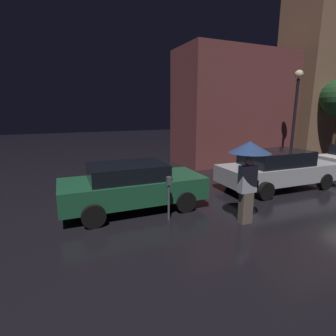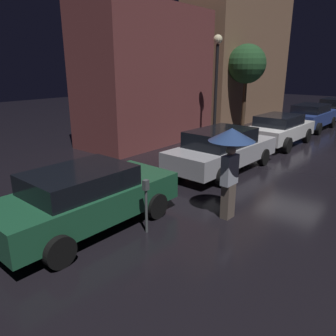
{
  "view_description": "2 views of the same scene",
  "coord_description": "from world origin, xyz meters",
  "px_view_note": "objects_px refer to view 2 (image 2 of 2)",
  "views": [
    {
      "loc": [
        -11.51,
        -5.87,
        2.95
      ],
      "look_at": [
        -8.72,
        0.49,
        1.39
      ],
      "focal_mm": 28.0,
      "sensor_mm": 36.0,
      "label": 1
    },
    {
      "loc": [
        -13.49,
        -4.21,
        3.49
      ],
      "look_at": [
        -7.92,
        0.37,
        1.23
      ],
      "focal_mm": 35.0,
      "sensor_mm": 36.0,
      "label": 2
    }
  ],
  "objects_px": {
    "street_lamp_near": "(216,72)",
    "parked_car_silver": "(222,149)",
    "pedestrian_with_umbrella": "(231,149)",
    "parking_meter": "(146,200)",
    "parked_car_white": "(279,129)",
    "parked_car_black": "(334,108)",
    "parked_car_blue": "(311,116)",
    "parked_car_green": "(86,197)"
  },
  "relations": [
    {
      "from": "parked_car_white",
      "to": "parking_meter",
      "type": "xyz_separation_m",
      "value": [
        -9.99,
        -1.02,
        0.01
      ]
    },
    {
      "from": "parked_car_green",
      "to": "street_lamp_near",
      "type": "distance_m",
      "value": 9.66
    },
    {
      "from": "parked_car_silver",
      "to": "parking_meter",
      "type": "xyz_separation_m",
      "value": [
        -4.97,
        -1.06,
        0.0
      ]
    },
    {
      "from": "parked_car_white",
      "to": "pedestrian_with_umbrella",
      "type": "height_order",
      "value": "pedestrian_with_umbrella"
    },
    {
      "from": "parked_car_green",
      "to": "parked_car_silver",
      "type": "xyz_separation_m",
      "value": [
        5.64,
        -0.13,
        0.02
      ]
    },
    {
      "from": "parked_car_black",
      "to": "parking_meter",
      "type": "height_order",
      "value": "parked_car_black"
    },
    {
      "from": "parked_car_green",
      "to": "parked_car_white",
      "type": "relative_size",
      "value": 1.01
    },
    {
      "from": "pedestrian_with_umbrella",
      "to": "parked_car_black",
      "type": "bearing_deg",
      "value": -171.13
    },
    {
      "from": "parked_car_silver",
      "to": "parked_car_black",
      "type": "bearing_deg",
      "value": 2.68
    },
    {
      "from": "parked_car_white",
      "to": "parked_car_black",
      "type": "relative_size",
      "value": 1.07
    },
    {
      "from": "street_lamp_near",
      "to": "parked_car_silver",
      "type": "bearing_deg",
      "value": -144.4
    },
    {
      "from": "parked_car_green",
      "to": "parked_car_blue",
      "type": "height_order",
      "value": "parked_car_blue"
    },
    {
      "from": "parked_car_blue",
      "to": "parked_car_black",
      "type": "distance_m",
      "value": 5.45
    },
    {
      "from": "parked_car_blue",
      "to": "parking_meter",
      "type": "distance_m",
      "value": 14.96
    },
    {
      "from": "parked_car_silver",
      "to": "street_lamp_near",
      "type": "height_order",
      "value": "street_lamp_near"
    },
    {
      "from": "parked_car_silver",
      "to": "parked_car_blue",
      "type": "bearing_deg",
      "value": 2.57
    },
    {
      "from": "parking_meter",
      "to": "parked_car_black",
      "type": "bearing_deg",
      "value": 3.29
    },
    {
      "from": "parked_car_black",
      "to": "street_lamp_near",
      "type": "distance_m",
      "value": 12.47
    },
    {
      "from": "parked_car_green",
      "to": "pedestrian_with_umbrella",
      "type": "height_order",
      "value": "pedestrian_with_umbrella"
    },
    {
      "from": "pedestrian_with_umbrella",
      "to": "parking_meter",
      "type": "relative_size",
      "value": 1.8
    },
    {
      "from": "parked_car_silver",
      "to": "pedestrian_with_umbrella",
      "type": "xyz_separation_m",
      "value": [
        -3.2,
        -2.05,
        0.94
      ]
    },
    {
      "from": "pedestrian_with_umbrella",
      "to": "street_lamp_near",
      "type": "xyz_separation_m",
      "value": [
        6.6,
        4.49,
        1.52
      ]
    },
    {
      "from": "parked_car_silver",
      "to": "parked_car_white",
      "type": "height_order",
      "value": "parked_car_silver"
    },
    {
      "from": "pedestrian_with_umbrella",
      "to": "parking_meter",
      "type": "bearing_deg",
      "value": -27.04
    },
    {
      "from": "parked_car_silver",
      "to": "parked_car_blue",
      "type": "height_order",
      "value": "parked_car_silver"
    },
    {
      "from": "pedestrian_with_umbrella",
      "to": "street_lamp_near",
      "type": "bearing_deg",
      "value": -143.57
    },
    {
      "from": "parked_car_silver",
      "to": "parked_car_black",
      "type": "distance_m",
      "value": 15.4
    },
    {
      "from": "parked_car_silver",
      "to": "pedestrian_with_umbrella",
      "type": "bearing_deg",
      "value": -145.09
    },
    {
      "from": "parked_car_green",
      "to": "parked_car_black",
      "type": "relative_size",
      "value": 1.08
    },
    {
      "from": "parked_car_blue",
      "to": "street_lamp_near",
      "type": "relative_size",
      "value": 0.94
    },
    {
      "from": "pedestrian_with_umbrella",
      "to": "parking_meter",
      "type": "xyz_separation_m",
      "value": [
        -1.77,
        0.99,
        -0.94
      ]
    },
    {
      "from": "parked_car_white",
      "to": "parking_meter",
      "type": "distance_m",
      "value": 10.04
    },
    {
      "from": "parking_meter",
      "to": "street_lamp_near",
      "type": "xyz_separation_m",
      "value": [
        8.37,
        3.49,
        2.46
      ]
    },
    {
      "from": "parked_car_black",
      "to": "pedestrian_with_umbrella",
      "type": "distance_m",
      "value": 18.74
    },
    {
      "from": "parked_car_white",
      "to": "parked_car_black",
      "type": "xyz_separation_m",
      "value": [
        10.38,
        0.15,
        -0.02
      ]
    },
    {
      "from": "parked_car_black",
      "to": "parked_car_green",
      "type": "bearing_deg",
      "value": 179.29
    },
    {
      "from": "parked_car_green",
      "to": "parked_car_blue",
      "type": "relative_size",
      "value": 0.95
    },
    {
      "from": "parked_car_silver",
      "to": "parking_meter",
      "type": "height_order",
      "value": "parked_car_silver"
    },
    {
      "from": "parked_car_blue",
      "to": "pedestrian_with_umbrella",
      "type": "xyz_separation_m",
      "value": [
        -13.15,
        -2.11,
        0.93
      ]
    },
    {
      "from": "parked_car_black",
      "to": "parked_car_blue",
      "type": "bearing_deg",
      "value": 179.95
    },
    {
      "from": "parking_meter",
      "to": "parked_car_white",
      "type": "bearing_deg",
      "value": 5.82
    },
    {
      "from": "parked_car_black",
      "to": "pedestrian_with_umbrella",
      "type": "xyz_separation_m",
      "value": [
        -18.59,
        -2.17,
        0.97
      ]
    }
  ]
}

